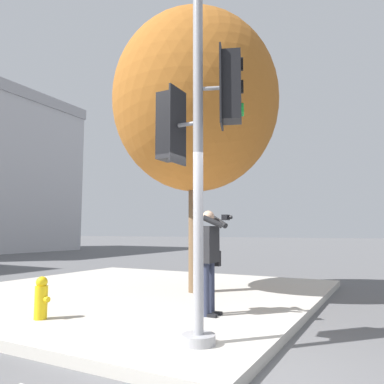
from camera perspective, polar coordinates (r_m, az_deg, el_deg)
name	(u,v)px	position (r m, az deg, el deg)	size (l,w,h in m)	color
ground_plane	(202,376)	(4.35, 1.50, -26.26)	(160.00, 160.00, 0.00)	#5B5B5E
sidewalk_corner	(134,293)	(9.03, -8.86, -15.02)	(8.00, 8.00, 0.15)	#BCB7AD
traffic_signal_pole	(199,138)	(4.86, 1.09, 8.28)	(0.54, 1.16, 4.64)	#939399
person_photographer	(210,252)	(6.26, 2.71, -9.15)	(0.58, 0.54, 1.70)	black
street_tree	(195,102)	(9.05, 0.53, 13.51)	(3.85, 3.85, 6.51)	brown
fire_hydrant	(41,298)	(6.49, -21.99, -14.75)	(0.20, 0.26, 0.65)	yellow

